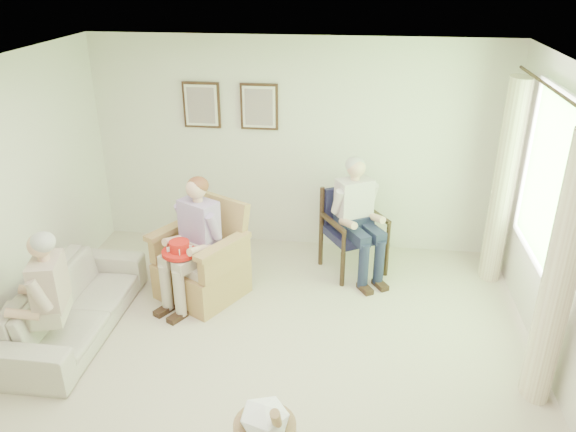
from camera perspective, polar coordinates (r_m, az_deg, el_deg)
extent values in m
plane|color=beige|center=(5.10, -2.80, -16.80)|extent=(5.50, 5.50, 0.00)
cube|color=silver|center=(6.86, 0.92, 7.09)|extent=(5.00, 0.04, 2.60)
cube|color=white|center=(3.90, -3.60, 13.20)|extent=(5.00, 5.50, 0.02)
cube|color=#2D6B23|center=(5.56, 25.19, 3.11)|extent=(0.02, 1.40, 1.50)
cube|color=white|center=(5.35, 26.60, 10.89)|extent=(0.04, 1.52, 0.06)
cube|color=white|center=(5.86, 23.74, -3.98)|extent=(0.04, 1.52, 0.06)
cylinder|color=#382114|center=(5.32, 25.72, 11.21)|extent=(0.03, 2.50, 0.03)
cylinder|color=beige|center=(4.83, 25.91, -5.46)|extent=(0.34, 0.34, 2.30)
cylinder|color=beige|center=(6.54, 21.09, 3.08)|extent=(0.34, 0.34, 2.30)
cube|color=#382114|center=(6.92, -8.76, 11.09)|extent=(0.45, 0.03, 0.55)
cube|color=silver|center=(6.90, -8.81, 11.05)|extent=(0.39, 0.01, 0.49)
cube|color=tan|center=(6.89, -8.83, 11.03)|extent=(0.33, 0.01, 0.43)
cube|color=#382114|center=(6.77, -2.94, 11.03)|extent=(0.45, 0.03, 0.55)
cube|color=silver|center=(6.75, -2.97, 10.99)|extent=(0.39, 0.01, 0.49)
cube|color=tan|center=(6.74, -2.98, 10.97)|extent=(0.33, 0.01, 0.43)
cube|color=#AC8451|center=(6.22, -8.72, -6.26)|extent=(0.78, 0.76, 0.41)
cube|color=beige|center=(6.07, -8.95, -4.35)|extent=(0.60, 0.58, 0.10)
cube|color=#AC8451|center=(6.24, -8.26, -0.53)|extent=(0.72, 0.22, 0.61)
cube|color=#AC8451|center=(6.15, -12.18, -3.09)|extent=(0.10, 0.70, 0.29)
cube|color=#AC8451|center=(5.96, -5.60, -3.56)|extent=(0.10, 0.70, 0.29)
cylinder|color=black|center=(6.44, 3.98, -4.81)|extent=(0.05, 0.05, 0.42)
cylinder|color=black|center=(6.44, 9.13, -5.09)|extent=(0.05, 0.05, 0.42)
cylinder|color=black|center=(6.91, 4.27, -2.63)|extent=(0.05, 0.05, 0.42)
cylinder|color=black|center=(6.91, 9.05, -2.88)|extent=(0.05, 0.05, 0.42)
cube|color=#1C1B3D|center=(6.55, 6.72, -1.82)|extent=(0.56, 0.54, 0.10)
cube|color=#1C1B3D|center=(6.67, 6.87, 1.16)|extent=(0.52, 0.07, 0.48)
imported|color=beige|center=(5.95, -20.92, -8.48)|extent=(1.93, 0.75, 0.56)
cube|color=#BFB099|center=(6.00, -9.05, -3.02)|extent=(0.40, 0.26, 0.16)
cube|color=#AB8AC4|center=(5.89, -9.17, -0.52)|extent=(0.39, 0.24, 0.46)
sphere|color=#DDAD8E|center=(5.74, -9.45, 2.79)|extent=(0.21, 0.21, 0.21)
ellipsoid|color=brown|center=(5.75, -9.39, 3.11)|extent=(0.22, 0.22, 0.18)
cube|color=#BFB099|center=(5.86, -10.53, -4.37)|extent=(0.14, 0.44, 0.13)
cube|color=#BFB099|center=(5.81, -8.64, -4.52)|extent=(0.14, 0.44, 0.13)
cylinder|color=#BFB099|center=(5.84, -10.89, -7.70)|extent=(0.12, 0.12, 0.52)
cylinder|color=#BFB099|center=(5.79, -8.99, -7.88)|extent=(0.12, 0.12, 0.52)
cube|color=#1B213D|center=(6.48, 6.79, -0.57)|extent=(0.40, 0.26, 0.16)
cube|color=silver|center=(6.38, 6.92, 1.78)|extent=(0.39, 0.24, 0.46)
sphere|color=#DDAD8E|center=(6.24, 7.09, 4.88)|extent=(0.21, 0.21, 0.21)
ellipsoid|color=#B7B2AD|center=(6.26, 7.10, 5.17)|extent=(0.22, 0.22, 0.18)
cube|color=#1B213D|center=(6.30, 5.82, -1.77)|extent=(0.14, 0.44, 0.13)
cube|color=#1B213D|center=(6.30, 7.64, -1.87)|extent=(0.14, 0.44, 0.13)
cylinder|color=#1B213D|center=(6.26, 5.65, -4.92)|extent=(0.12, 0.12, 0.53)
cylinder|color=#1B213D|center=(6.26, 7.48, -5.02)|extent=(0.12, 0.12, 0.53)
cube|color=beige|center=(5.57, -22.96, -8.61)|extent=(0.42, 0.26, 0.16)
cube|color=#BEA493|center=(5.44, -23.34, -6.02)|extent=(0.41, 0.24, 0.46)
sphere|color=#DDAD8E|center=(5.27, -24.06, -2.60)|extent=(0.21, 0.21, 0.21)
ellipsoid|color=#B7B2AD|center=(5.28, -23.98, -2.23)|extent=(0.22, 0.22, 0.18)
cube|color=beige|center=(5.49, -24.89, -10.12)|extent=(0.14, 0.44, 0.13)
cube|color=beige|center=(5.39, -23.05, -10.42)|extent=(0.14, 0.44, 0.13)
cylinder|color=beige|center=(5.48, -25.53, -13.16)|extent=(0.12, 0.12, 0.40)
cylinder|color=beige|center=(5.38, -23.68, -13.52)|extent=(0.12, 0.12, 0.40)
cylinder|color=red|center=(5.80, -10.93, -3.62)|extent=(0.36, 0.36, 0.04)
cylinder|color=red|center=(5.77, -10.98, -3.09)|extent=(0.21, 0.21, 0.12)
cube|color=white|center=(5.74, -9.95, -3.17)|extent=(0.04, 0.01, 0.05)
cube|color=white|center=(5.85, -10.37, -2.65)|extent=(0.02, 0.05, 0.05)
cube|color=white|center=(5.85, -11.62, -2.75)|extent=(0.04, 0.03, 0.05)
cube|color=white|center=(5.75, -12.01, -3.33)|extent=(0.04, 0.03, 0.05)
cube|color=white|center=(5.68, -10.97, -3.60)|extent=(0.02, 0.05, 0.05)
ellipsoid|color=white|center=(4.24, -2.40, -19.83)|extent=(0.40, 0.40, 0.24)
cylinder|color=#A57F56|center=(4.19, -1.07, -20.45)|extent=(0.18, 0.32, 0.53)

